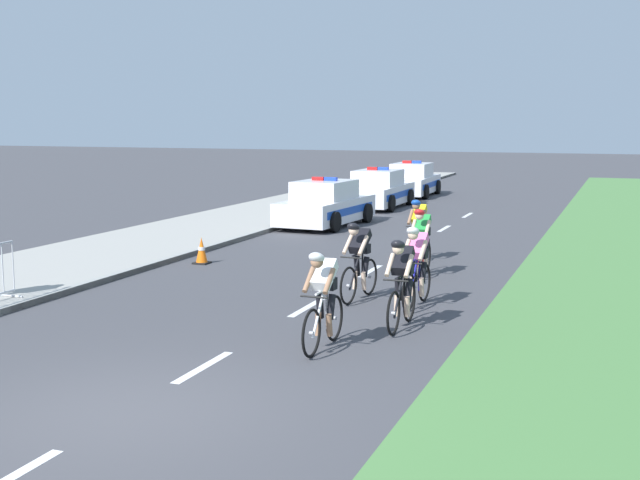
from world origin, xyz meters
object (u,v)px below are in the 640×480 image
(cyclist_lead, at_px, (323,298))
(traffic_cone_near, at_px, (202,251))
(cyclist_third, at_px, (417,265))
(cyclist_sixth, at_px, (418,229))
(cyclist_second, at_px, (402,282))
(police_car_second, at_px, (378,190))
(cyclist_fourth, at_px, (359,260))
(police_car_nearest, at_px, (326,205))
(police_car_third, at_px, (412,181))
(cyclist_fifth, at_px, (422,241))

(cyclist_lead, xyz_separation_m, traffic_cone_near, (-5.34, 6.08, -0.48))
(cyclist_third, bearing_deg, cyclist_sixth, 103.45)
(cyclist_third, bearing_deg, cyclist_lead, -100.64)
(cyclist_second, height_order, police_car_second, police_car_second)
(police_car_second, distance_m, traffic_cone_near, 13.87)
(cyclist_sixth, height_order, traffic_cone_near, cyclist_sixth)
(cyclist_fourth, height_order, police_car_nearest, police_car_nearest)
(cyclist_second, bearing_deg, traffic_cone_near, 144.07)
(cyclist_lead, distance_m, cyclist_third, 3.37)
(police_car_nearest, bearing_deg, cyclist_sixth, -51.41)
(cyclist_third, height_order, cyclist_sixth, same)
(cyclist_third, xyz_separation_m, police_car_third, (-5.65, 21.96, -0.11))
(police_car_second, bearing_deg, cyclist_third, -71.24)
(police_car_third, bearing_deg, cyclist_fourth, -78.41)
(police_car_nearest, bearing_deg, traffic_cone_near, -92.32)
(cyclist_lead, bearing_deg, cyclist_sixth, 93.97)
(cyclist_second, height_order, cyclist_third, same)
(cyclist_second, xyz_separation_m, police_car_third, (-5.81, 23.64, -0.11))
(cyclist_fifth, distance_m, police_car_nearest, 9.09)
(cyclist_second, xyz_separation_m, cyclist_fifth, (-0.80, 4.70, 0.00))
(police_car_nearest, distance_m, traffic_cone_near, 7.85)
(cyclist_fourth, distance_m, police_car_second, 17.03)
(cyclist_third, distance_m, traffic_cone_near, 6.59)
(cyclist_fourth, height_order, traffic_cone_near, cyclist_fourth)
(cyclist_fourth, xyz_separation_m, police_car_second, (-4.47, 16.43, -0.11))
(cyclist_lead, bearing_deg, police_car_second, 104.14)
(cyclist_fourth, bearing_deg, cyclist_second, -54.36)
(cyclist_third, relative_size, police_car_nearest, 0.38)
(police_car_third, bearing_deg, police_car_nearest, -90.01)
(cyclist_second, height_order, traffic_cone_near, cyclist_second)
(cyclist_lead, height_order, cyclist_fourth, same)
(cyclist_fifth, xyz_separation_m, police_car_third, (-5.01, 18.94, -0.11))
(police_car_nearest, distance_m, police_car_third, 11.36)
(cyclist_fourth, bearing_deg, cyclist_fifth, 79.03)
(cyclist_fifth, distance_m, traffic_cone_near, 5.36)
(cyclist_third, distance_m, cyclist_sixth, 5.17)
(cyclist_lead, distance_m, cyclist_second, 1.82)
(traffic_cone_near, bearing_deg, cyclist_third, -24.84)
(traffic_cone_near, bearing_deg, cyclist_sixth, 25.42)
(cyclist_fifth, relative_size, police_car_third, 0.39)
(cyclist_fifth, height_order, police_car_second, police_car_second)
(cyclist_second, xyz_separation_m, cyclist_fourth, (-1.34, 1.88, 0.00))
(police_car_third, bearing_deg, cyclist_third, -75.58)
(cyclist_third, xyz_separation_m, police_car_nearest, (-5.65, 10.60, -0.11))
(cyclist_second, height_order, police_car_third, police_car_third)
(traffic_cone_near, bearing_deg, cyclist_second, -35.93)
(traffic_cone_near, bearing_deg, cyclist_fifth, 2.77)
(cyclist_sixth, relative_size, police_car_nearest, 0.38)
(traffic_cone_near, bearing_deg, police_car_second, 88.69)
(cyclist_sixth, relative_size, traffic_cone_near, 2.69)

